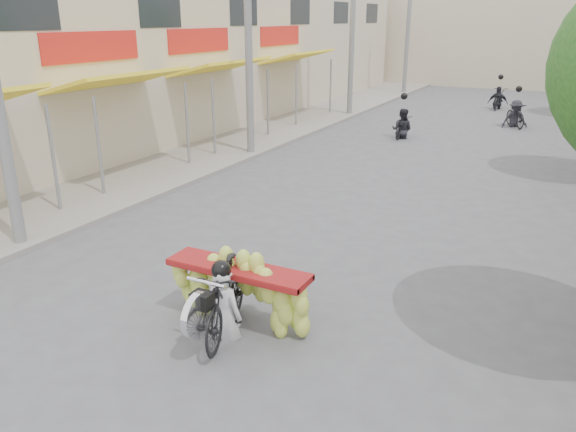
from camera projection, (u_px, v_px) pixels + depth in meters
The scene contains 11 objects.
ground at pixel (120, 419), 6.44m from camera, with size 120.00×120.00×0.00m, color #525257.
sidewalk_left at pixel (255, 133), 22.01m from camera, with size 4.00×60.00×0.12m, color gray.
shophouse_row_left at pixel (133, 54), 22.32m from camera, with size 9.77×40.00×6.00m.
far_building at pixel (521, 31), 37.12m from camera, with size 20.00×6.00×7.00m, color beige.
utility_pole_mid at pixel (248, 29), 17.48m from camera, with size 0.60×0.24×8.00m.
utility_pole_far at pixel (352, 25), 25.02m from camera, with size 0.60×0.24×8.00m.
utility_pole_back at pixel (408, 24), 32.57m from camera, with size 0.60×0.24×8.00m.
banana_motorbike at pixel (230, 288), 8.07m from camera, with size 2.21×1.97×1.96m.
bg_motorbike_a at pixel (403, 117), 21.21m from camera, with size 0.80×1.40×1.95m.
bg_motorbike_b at pixel (516, 107), 23.30m from camera, with size 1.30×1.77×1.95m.
bg_motorbike_c at pixel (499, 93), 28.00m from camera, with size 0.98×1.76×1.95m.
Camera 1 is at (4.14, -3.82, 4.35)m, focal length 35.00 mm.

